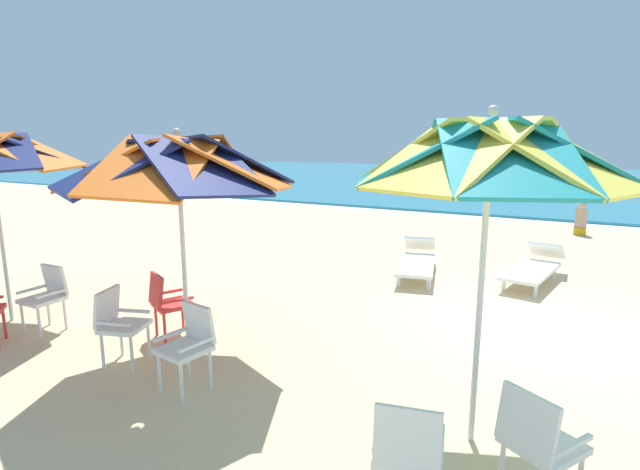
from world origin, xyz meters
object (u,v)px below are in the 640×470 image
at_px(sun_lounger_2, 417,260).
at_px(beachgoer_seated, 580,223).
at_px(plastic_chair_0, 537,440).
at_px(sun_lounger_1, 534,267).
at_px(beach_umbrella_1, 178,165).
at_px(plastic_chair_2, 119,321).
at_px(plastic_chair_1, 408,451).
at_px(plastic_chair_5, 47,294).
at_px(beach_umbrella_0, 490,157).
at_px(plastic_chair_4, 189,342).
at_px(plastic_chair_3, 167,301).

xyz_separation_m(sun_lounger_2, beachgoer_seated, (2.67, 6.23, 0.01)).
bearing_deg(plastic_chair_0, beachgoer_seated, 89.13).
bearing_deg(sun_lounger_1, beach_umbrella_1, -121.36).
relative_size(plastic_chair_2, sun_lounger_2, 0.39).
height_order(plastic_chair_1, sun_lounger_2, plastic_chair_1).
xyz_separation_m(plastic_chair_1, sun_lounger_2, (-1.77, 5.79, -0.22)).
height_order(plastic_chair_2, plastic_chair_5, same).
bearing_deg(plastic_chair_0, plastic_chair_5, 177.58).
relative_size(plastic_chair_5, beachgoer_seated, 0.94).
bearing_deg(sun_lounger_2, beach_umbrella_0, -67.25).
bearing_deg(plastic_chair_4, plastic_chair_1, -13.01).
distance_m(beach_umbrella_0, plastic_chair_1, 2.16).
distance_m(plastic_chair_1, plastic_chair_2, 3.63).
bearing_deg(plastic_chair_4, plastic_chair_2, 178.44).
xyz_separation_m(plastic_chair_2, beachgoer_seated, (4.47, 11.41, -0.20)).
bearing_deg(plastic_chair_5, plastic_chair_0, -2.42).
height_order(beach_umbrella_1, sun_lounger_1, beach_umbrella_1).
bearing_deg(plastic_chair_1, sun_lounger_1, 88.09).
bearing_deg(plastic_chair_5, plastic_chair_4, -4.52).
distance_m(plastic_chair_5, sun_lounger_1, 7.79).
height_order(plastic_chair_5, sun_lounger_1, plastic_chair_5).
distance_m(plastic_chair_1, plastic_chair_3, 3.88).
height_order(plastic_chair_0, plastic_chair_1, same).
bearing_deg(beach_umbrella_1, plastic_chair_3, 154.90).
relative_size(plastic_chair_3, sun_lounger_1, 0.39).
bearing_deg(plastic_chair_0, beach_umbrella_1, 171.89).
relative_size(plastic_chair_1, sun_lounger_2, 0.39).
height_order(beach_umbrella_0, beachgoer_seated, beach_umbrella_0).
xyz_separation_m(plastic_chair_3, plastic_chair_5, (-1.62, -0.57, 0.00)).
distance_m(beach_umbrella_0, plastic_chair_2, 4.24).
relative_size(plastic_chair_4, plastic_chair_5, 1.00).
distance_m(beach_umbrella_1, sun_lounger_1, 6.47).
relative_size(beach_umbrella_0, beachgoer_seated, 2.95).
xyz_separation_m(plastic_chair_5, sun_lounger_2, (3.48, 4.99, -0.22)).
xyz_separation_m(beach_umbrella_0, plastic_chair_0, (0.52, -0.54, -1.86)).
height_order(plastic_chair_2, sun_lounger_1, plastic_chair_2).
distance_m(plastic_chair_3, plastic_chair_4, 1.39).
xyz_separation_m(beach_umbrella_0, sun_lounger_2, (-1.97, 4.70, -2.07)).
relative_size(sun_lounger_1, beachgoer_seated, 2.40).
distance_m(beach_umbrella_1, sun_lounger_2, 5.25).
bearing_deg(beachgoer_seated, sun_lounger_1, -96.85).
height_order(plastic_chair_0, sun_lounger_2, plastic_chair_0).
height_order(plastic_chair_0, plastic_chair_3, same).
bearing_deg(plastic_chair_2, beach_umbrella_0, 7.23).
bearing_deg(plastic_chair_2, plastic_chair_1, -9.57).
xyz_separation_m(plastic_chair_2, sun_lounger_1, (3.79, 5.74, -0.22)).
distance_m(sun_lounger_2, beachgoer_seated, 6.78).
height_order(beach_umbrella_0, plastic_chair_0, beach_umbrella_0).
xyz_separation_m(plastic_chair_4, sun_lounger_1, (2.69, 5.77, -0.22)).
relative_size(plastic_chair_1, plastic_chair_3, 1.00).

